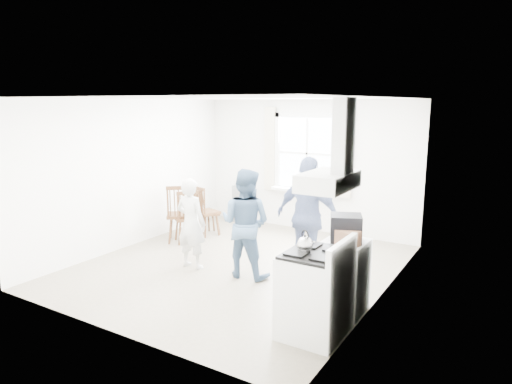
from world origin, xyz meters
name	(u,v)px	position (x,y,z in m)	size (l,w,h in m)	color
room_shell	(238,185)	(0.00, 0.00, 1.30)	(4.62, 5.12, 2.64)	gray
window_assembly	(306,158)	(0.00, 2.45, 1.46)	(1.88, 0.24, 1.70)	white
range_hood	(333,166)	(2.07, -1.35, 1.90)	(0.45, 0.76, 0.94)	white
shelf_unit	(244,204)	(-1.40, 2.33, 0.40)	(0.40, 0.30, 0.80)	slate
gas_stove	(315,293)	(1.91, -1.35, 0.48)	(0.68, 0.76, 1.12)	white
kettle	(305,245)	(1.80, -1.42, 1.04)	(0.17, 0.17, 0.25)	silver
low_cabinet	(344,276)	(1.98, -0.65, 0.45)	(0.50, 0.55, 0.90)	white
stereo_stack	(346,228)	(1.98, -0.65, 1.06)	(0.46, 0.44, 0.32)	black
cardboard_box	(347,238)	(2.04, -0.79, 0.99)	(0.28, 0.20, 0.18)	#8C5F44
windsor_chair_a	(179,208)	(-1.59, 0.46, 0.66)	(0.63, 0.63, 1.08)	#492C17
windsor_chair_b	(202,205)	(-1.53, 1.05, 0.59)	(0.52, 0.51, 0.97)	#492C17
windsor_chair_c	(187,211)	(-1.44, 0.51, 0.61)	(0.58, 0.58, 1.00)	#492C17
person_left	(191,223)	(-0.58, -0.43, 0.71)	(0.52, 0.52, 1.42)	silver
person_mid	(245,223)	(0.31, -0.28, 0.80)	(0.78, 0.78, 1.61)	#466283
person_right	(308,217)	(1.07, 0.26, 0.89)	(1.04, 1.04, 1.77)	navy
potted_plant	(322,182)	(0.37, 2.36, 1.02)	(0.19, 0.19, 0.34)	#34753D
windsor_chair_d	(203,206)	(-1.54, 1.10, 0.57)	(0.54, 0.54, 0.93)	#492C17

